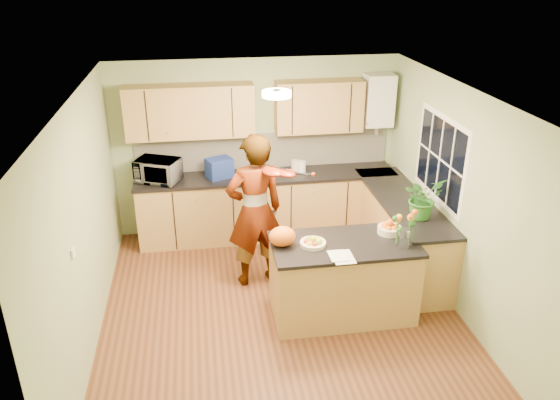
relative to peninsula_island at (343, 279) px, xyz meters
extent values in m
plane|color=#532C17|center=(-0.68, 0.10, -0.46)|extent=(4.50, 4.50, 0.00)
cube|color=silver|center=(-0.68, 0.10, 2.04)|extent=(4.00, 4.50, 0.02)
cube|color=#99B07E|center=(-0.68, 2.35, 0.79)|extent=(4.00, 0.02, 2.50)
cube|color=#99B07E|center=(-0.68, -2.15, 0.79)|extent=(4.00, 0.02, 2.50)
cube|color=#99B07E|center=(-2.68, 0.10, 0.79)|extent=(0.02, 4.50, 2.50)
cube|color=#99B07E|center=(1.32, 0.10, 0.79)|extent=(0.02, 4.50, 2.50)
cube|color=#A67C42|center=(-0.58, 2.05, -0.01)|extent=(3.60, 0.60, 0.90)
cube|color=black|center=(-0.58, 2.04, 0.46)|extent=(3.64, 0.62, 0.04)
cube|color=#A67C42|center=(1.02, 0.95, -0.01)|extent=(0.60, 2.20, 0.90)
cube|color=black|center=(1.01, 0.95, 0.46)|extent=(0.62, 2.24, 0.04)
cube|color=white|center=(-0.58, 2.33, 0.74)|extent=(3.60, 0.02, 0.52)
cube|color=#A67C42|center=(-1.58, 2.18, 1.39)|extent=(1.70, 0.34, 0.70)
cube|color=#A67C42|center=(0.17, 2.18, 1.39)|extent=(1.20, 0.34, 0.70)
cube|color=white|center=(1.02, 2.19, 1.44)|extent=(0.40, 0.30, 0.72)
cylinder|color=silver|center=(1.02, 2.19, 1.04)|extent=(0.06, 0.06, 0.20)
cube|color=white|center=(1.31, 0.70, 1.09)|extent=(0.01, 1.30, 1.05)
cube|color=black|center=(1.31, 0.70, 1.09)|extent=(0.01, 1.18, 0.92)
cube|color=white|center=(-2.66, -0.50, 0.84)|extent=(0.02, 0.09, 0.09)
cylinder|color=#FFEABF|center=(-0.68, 0.40, 2.00)|extent=(0.30, 0.30, 0.06)
cylinder|color=white|center=(-0.68, 0.40, 2.03)|extent=(0.10, 0.10, 0.02)
cube|color=#A67C42|center=(0.00, 0.00, -0.02)|extent=(1.55, 0.77, 0.87)
cube|color=black|center=(0.00, 0.00, 0.43)|extent=(1.59, 0.81, 0.04)
cylinder|color=beige|center=(-0.35, 0.00, 0.47)|extent=(0.28, 0.28, 0.04)
cylinder|color=beige|center=(0.55, 0.15, 0.49)|extent=(0.26, 0.26, 0.08)
cylinder|color=silver|center=(0.60, -0.18, 0.56)|extent=(0.11, 0.11, 0.21)
ellipsoid|color=orange|center=(-0.67, 0.05, 0.56)|extent=(0.36, 0.34, 0.21)
cube|color=white|center=(-0.10, -0.30, 0.46)|extent=(0.21, 0.29, 0.01)
imported|color=#EAAB8F|center=(-0.88, 0.83, 0.50)|extent=(0.78, 0.60, 1.92)
imported|color=white|center=(-2.06, 2.03, 0.64)|extent=(0.67, 0.58, 0.31)
cube|color=navy|center=(-1.23, 2.05, 0.62)|extent=(0.41, 0.36, 0.27)
cylinder|color=silver|center=(-0.65, 2.02, 0.59)|extent=(0.16, 0.16, 0.22)
sphere|color=black|center=(-0.65, 2.02, 0.74)|extent=(0.08, 0.08, 0.08)
cylinder|color=beige|center=(-0.17, 2.10, 0.57)|extent=(0.15, 0.15, 0.17)
cylinder|color=white|center=(-0.08, 2.04, 0.57)|extent=(0.12, 0.12, 0.17)
imported|color=#2E7326|center=(1.02, 0.41, 0.73)|extent=(0.56, 0.52, 0.50)
camera|label=1|loc=(-1.48, -5.00, 3.27)|focal=35.00mm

